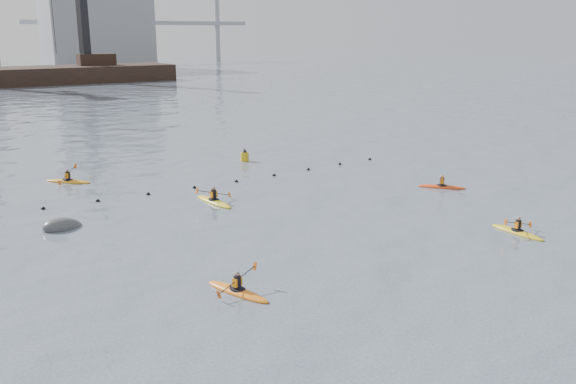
% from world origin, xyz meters
% --- Properties ---
extents(ground, '(400.00, 400.00, 0.00)m').
position_xyz_m(ground, '(0.00, 0.00, 0.00)').
color(ground, '#3E4B5B').
rests_on(ground, ground).
extents(float_line, '(33.24, 0.73, 0.24)m').
position_xyz_m(float_line, '(-0.50, 22.53, 0.03)').
color(float_line, black).
rests_on(float_line, ground).
extents(kayaker_0, '(2.04, 3.13, 1.06)m').
position_xyz_m(kayaker_0, '(-4.54, 6.90, 0.09)').
color(kayaker_0, orange).
rests_on(kayaker_0, ground).
extents(kayaker_1, '(2.04, 3.02, 1.02)m').
position_xyz_m(kayaker_1, '(10.26, 5.40, 0.09)').
color(kayaker_1, gold).
rests_on(kayaker_1, ground).
extents(kayaker_3, '(2.33, 3.45, 1.20)m').
position_xyz_m(kayaker_3, '(0.48, 18.62, 0.10)').
color(kayaker_3, gold).
rests_on(kayaker_3, ground).
extents(kayaker_4, '(2.43, 2.61, 1.10)m').
position_xyz_m(kayaker_4, '(14.00, 13.66, 0.09)').
color(kayaker_4, red).
rests_on(kayaker_4, ground).
extents(kayaker_5, '(2.65, 2.71, 1.16)m').
position_xyz_m(kayaker_5, '(-5.17, 28.30, 0.10)').
color(kayaker_5, orange).
rests_on(kayaker_5, ground).
extents(mooring_buoy, '(2.47, 1.68, 1.46)m').
position_xyz_m(mooring_buoy, '(-7.95, 18.67, 0.00)').
color(mooring_buoy, '#414547').
rests_on(mooring_buoy, ground).
extents(nav_buoy, '(0.62, 0.62, 1.13)m').
position_xyz_m(nav_buoy, '(7.79, 27.69, 0.34)').
color(nav_buoy, gold).
rests_on(nav_buoy, ground).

